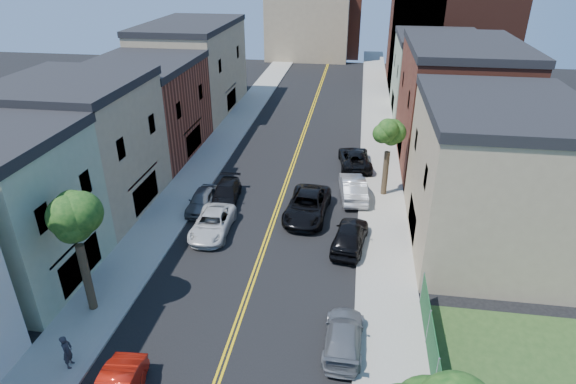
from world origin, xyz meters
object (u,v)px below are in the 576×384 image
at_px(grey_car_right, 344,336).
at_px(black_car_right, 350,236).
at_px(white_pickup, 212,224).
at_px(black_car_left, 226,193).
at_px(silver_car_right, 353,188).
at_px(dark_car_right_far, 355,158).
at_px(black_suv_lane, 307,206).
at_px(pedestrian_left, 67,351).
at_px(grey_car_left, 202,200).

relative_size(grey_car_right, black_car_right, 0.92).
height_order(white_pickup, black_car_right, black_car_right).
distance_m(black_car_left, grey_car_right, 16.84).
bearing_deg(silver_car_right, white_pickup, 28.34).
distance_m(black_car_left, dark_car_right_far, 12.64).
distance_m(white_pickup, silver_car_right, 11.45).
relative_size(black_car_right, black_suv_lane, 0.81).
bearing_deg(black_car_left, silver_car_right, 7.36).
height_order(white_pickup, black_suv_lane, black_suv_lane).
xyz_separation_m(black_car_right, pedestrian_left, (-12.39, -12.12, 0.17)).
relative_size(grey_car_left, dark_car_right_far, 0.76).
relative_size(black_car_left, black_suv_lane, 0.79).
bearing_deg(grey_car_right, silver_car_right, -88.55).
relative_size(grey_car_left, black_car_right, 0.87).
bearing_deg(black_suv_lane, black_car_left, 172.72).
xyz_separation_m(black_car_left, black_car_right, (9.60, -4.92, 0.14)).
bearing_deg(pedestrian_left, white_pickup, -23.24).
relative_size(black_car_left, grey_car_right, 1.07).
distance_m(white_pickup, black_suv_lane, 6.93).
bearing_deg(grey_car_right, pedestrian_left, 15.92).
xyz_separation_m(black_car_right, black_suv_lane, (-3.18, 3.63, 0.01)).
bearing_deg(dark_car_right_far, black_car_left, 33.29).
relative_size(grey_car_right, dark_car_right_far, 0.81).
bearing_deg(pedestrian_left, grey_car_right, -84.86).
distance_m(grey_car_left, black_suv_lane, 7.82).
distance_m(black_car_right, black_suv_lane, 4.82).
relative_size(silver_car_right, pedestrian_left, 3.02).
relative_size(dark_car_right_far, black_suv_lane, 0.92).
distance_m(grey_car_right, black_car_right, 8.92).
distance_m(black_car_left, pedestrian_left, 17.27).
height_order(grey_car_left, black_car_left, grey_car_left).
height_order(grey_car_right, black_suv_lane, black_suv_lane).
height_order(grey_car_left, black_suv_lane, black_suv_lane).
xyz_separation_m(grey_car_right, black_car_right, (0.00, 8.92, 0.18)).
height_order(black_car_left, pedestrian_left, pedestrian_left).
height_order(black_car_right, black_suv_lane, black_suv_lane).
height_order(grey_car_right, black_car_right, black_car_right).
height_order(grey_car_left, pedestrian_left, pedestrian_left).
xyz_separation_m(black_suv_lane, pedestrian_left, (-9.21, -15.74, 0.17)).
bearing_deg(black_car_right, silver_car_right, -82.23).
relative_size(black_car_right, dark_car_right_far, 0.88).
distance_m(white_pickup, grey_car_right, 13.14).
bearing_deg(silver_car_right, grey_car_right, 82.66).
height_order(grey_car_right, silver_car_right, silver_car_right).
distance_m(grey_car_right, dark_car_right_far, 22.05).
bearing_deg(black_car_right, pedestrian_left, 52.13).
xyz_separation_m(grey_car_right, dark_car_right_far, (0.00, 22.05, 0.12)).
height_order(silver_car_right, dark_car_right_far, silver_car_right).
bearing_deg(white_pickup, black_car_right, -3.68).
distance_m(white_pickup, black_car_right, 9.31).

